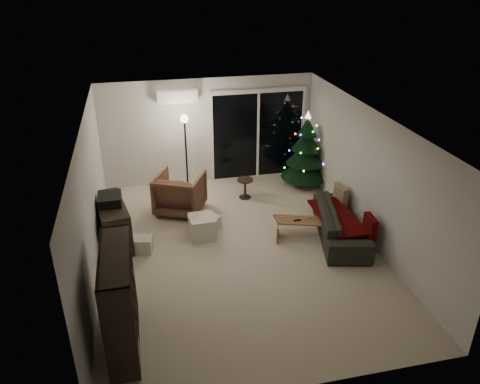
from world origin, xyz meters
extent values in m
plane|color=beige|center=(0.00, 0.00, 0.00)|extent=(6.50, 6.50, 0.00)
plane|color=white|center=(0.00, 0.00, 2.50)|extent=(6.50, 6.50, 0.00)
cube|color=silver|center=(0.00, 3.25, 1.25)|extent=(5.00, 0.02, 2.50)
cube|color=silver|center=(0.00, -3.25, 1.25)|extent=(5.00, 0.02, 2.50)
cube|color=silver|center=(-2.50, 0.00, 1.25)|extent=(0.02, 6.50, 2.50)
cube|color=silver|center=(2.50, 0.00, 1.25)|extent=(0.02, 6.50, 2.50)
cube|color=black|center=(1.20, 3.23, 1.05)|extent=(2.20, 0.02, 2.10)
cube|color=white|center=(-0.70, 3.13, 2.15)|extent=(0.90, 0.22, 0.28)
cube|color=#3F3833|center=(1.20, 3.75, -0.05)|extent=(2.60, 1.00, 0.10)
cube|color=white|center=(1.20, 4.15, 0.50)|extent=(2.20, 0.06, 1.00)
cube|color=black|center=(-2.25, 0.80, 0.41)|extent=(0.73, 1.39, 0.83)
cube|color=black|center=(-2.25, 0.80, 0.91)|extent=(0.42, 0.50, 0.18)
imported|color=brown|center=(-0.88, 1.75, 0.44)|extent=(1.25, 1.27, 0.88)
cube|color=white|center=(-0.58, 0.60, 0.22)|extent=(0.51, 0.51, 0.44)
cube|color=beige|center=(-1.76, 0.35, 0.14)|extent=(0.45, 0.38, 0.28)
cube|color=beige|center=(-0.38, 0.87, 0.13)|extent=(0.47, 0.45, 0.26)
cylinder|color=black|center=(0.62, 2.08, 0.23)|extent=(0.48, 0.48, 0.46)
cylinder|color=black|center=(-0.63, 2.50, 0.93)|extent=(0.30, 0.30, 1.86)
imported|color=#262B1F|center=(2.05, 0.04, 0.31)|extent=(1.28, 2.23, 0.61)
cube|color=#3C0404|center=(1.95, 0.04, 0.44)|extent=(0.65, 1.51, 0.05)
cube|color=#9C8C67|center=(2.30, 0.69, 0.55)|extent=(0.16, 0.41, 0.40)
cube|color=#3C0404|center=(2.30, -0.61, 0.55)|extent=(0.15, 0.41, 0.40)
cube|color=black|center=(1.21, 0.21, 0.37)|extent=(0.14, 0.04, 0.02)
cube|color=slate|center=(1.46, 0.26, 0.37)|extent=(0.14, 0.08, 0.02)
cone|color=black|center=(2.17, 2.46, 0.91)|extent=(1.44, 1.44, 1.82)
camera|label=1|loc=(-1.58, -7.19, 4.84)|focal=35.00mm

